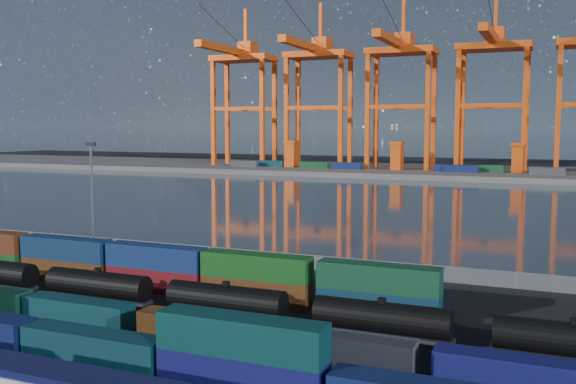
% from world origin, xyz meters
% --- Properties ---
extents(ground, '(700.00, 700.00, 0.00)m').
position_xyz_m(ground, '(0.00, 0.00, 0.00)').
color(ground, black).
rests_on(ground, ground).
extents(harbor_water, '(700.00, 700.00, 0.00)m').
position_xyz_m(harbor_water, '(0.00, 105.00, 0.01)').
color(harbor_water, '#313D47').
rests_on(harbor_water, ground).
extents(far_quay, '(700.00, 70.00, 2.00)m').
position_xyz_m(far_quay, '(0.00, 210.00, 1.00)').
color(far_quay, '#514F4C').
rests_on(far_quay, ground).
extents(container_row_mid, '(141.41, 2.38, 2.53)m').
position_xyz_m(container_row_mid, '(-0.70, -3.00, 1.27)').
color(container_row_mid, '#46484B').
rests_on(container_row_mid, ground).
extents(container_row_north, '(141.47, 2.50, 5.33)m').
position_xyz_m(container_row_north, '(-19.19, 10.76, 2.40)').
color(container_row_north, '#101151').
rests_on(container_row_north, ground).
extents(tanker_string, '(136.62, 2.71, 3.88)m').
position_xyz_m(tanker_string, '(4.50, 3.87, 1.94)').
color(tanker_string, black).
rests_on(tanker_string, ground).
extents(waterfront_fence, '(160.12, 0.12, 2.20)m').
position_xyz_m(waterfront_fence, '(-0.00, 28.00, 1.00)').
color(waterfront_fence, '#595B5E').
rests_on(waterfront_fence, ground).
extents(yard_light_mast, '(1.60, 0.40, 16.60)m').
position_xyz_m(yard_light_mast, '(-30.00, 26.00, 9.30)').
color(yard_light_mast, slate).
rests_on(yard_light_mast, ground).
extents(gantry_cranes, '(202.00, 51.84, 70.20)m').
position_xyz_m(gantry_cranes, '(-7.50, 203.14, 43.03)').
color(gantry_cranes, '#EC4F10').
rests_on(gantry_cranes, ground).
extents(quay_containers, '(172.58, 10.99, 2.60)m').
position_xyz_m(quay_containers, '(-11.00, 195.46, 3.30)').
color(quay_containers, navy).
rests_on(quay_containers, far_quay).
extents(straddle_carriers, '(140.00, 7.00, 11.10)m').
position_xyz_m(straddle_carriers, '(-2.50, 200.00, 7.82)').
color(straddle_carriers, '#EC4F10').
rests_on(straddle_carriers, far_quay).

